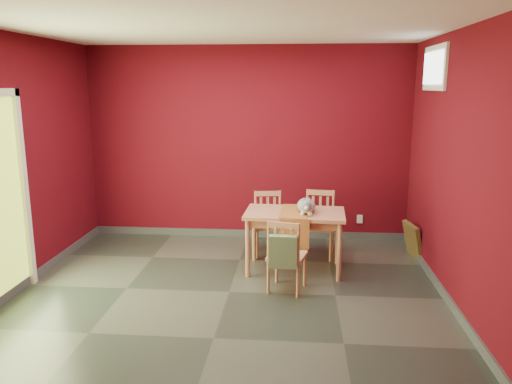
# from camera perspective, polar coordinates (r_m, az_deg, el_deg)

# --- Properties ---
(ground) EXTENTS (4.50, 4.50, 0.00)m
(ground) POSITION_cam_1_polar(r_m,az_deg,el_deg) (5.44, -3.08, -11.33)
(ground) COLOR #2D342D
(ground) RESTS_ON ground
(room_shell) EXTENTS (4.50, 4.50, 4.50)m
(room_shell) POSITION_cam_1_polar(r_m,az_deg,el_deg) (5.42, -3.09, -10.84)
(room_shell) COLOR #4F0812
(room_shell) RESTS_ON ground
(window) EXTENTS (0.05, 0.90, 0.50)m
(window) POSITION_cam_1_polar(r_m,az_deg,el_deg) (6.13, 19.72, 13.20)
(window) COLOR white
(window) RESTS_ON room_shell
(outlet_plate) EXTENTS (0.08, 0.02, 0.12)m
(outlet_plate) POSITION_cam_1_polar(r_m,az_deg,el_deg) (7.23, 11.78, -3.05)
(outlet_plate) COLOR silver
(outlet_plate) RESTS_ON room_shell
(dining_table) EXTENTS (1.18, 0.72, 0.72)m
(dining_table) POSITION_cam_1_polar(r_m,az_deg,el_deg) (5.85, 4.45, -3.11)
(dining_table) COLOR tan
(dining_table) RESTS_ON ground
(table_runner) EXTENTS (0.36, 0.70, 0.35)m
(table_runner) POSITION_cam_1_polar(r_m,az_deg,el_deg) (5.73, 4.44, -3.06)
(table_runner) COLOR #965526
(table_runner) RESTS_ON dining_table
(chair_far_left) EXTENTS (0.43, 0.43, 0.81)m
(chair_far_left) POSITION_cam_1_polar(r_m,az_deg,el_deg) (6.49, 1.44, -3.51)
(chair_far_left) COLOR tan
(chair_far_left) RESTS_ON ground
(chair_far_right) EXTENTS (0.44, 0.44, 0.84)m
(chair_far_right) POSITION_cam_1_polar(r_m,az_deg,el_deg) (6.45, 7.21, -3.55)
(chair_far_right) COLOR tan
(chair_far_right) RESTS_ON ground
(chair_near) EXTENTS (0.45, 0.45, 0.80)m
(chair_near) POSITION_cam_1_polar(r_m,az_deg,el_deg) (5.32, 3.47, -7.17)
(chair_near) COLOR tan
(chair_near) RESTS_ON ground
(tote_bag) EXTENTS (0.29, 0.18, 0.41)m
(tote_bag) POSITION_cam_1_polar(r_m,az_deg,el_deg) (5.10, 3.11, -6.82)
(tote_bag) COLOR #618758
(tote_bag) RESTS_ON chair_near
(cat) EXTENTS (0.30, 0.47, 0.22)m
(cat) POSITION_cam_1_polar(r_m,az_deg,el_deg) (5.80, 5.76, -1.24)
(cat) COLOR slate
(cat) RESTS_ON table_runner
(picture_frame) EXTENTS (0.21, 0.46, 0.44)m
(picture_frame) POSITION_cam_1_polar(r_m,az_deg,el_deg) (6.70, 17.47, -5.30)
(picture_frame) COLOR brown
(picture_frame) RESTS_ON ground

